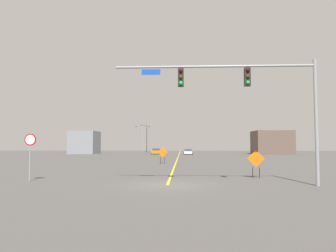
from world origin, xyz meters
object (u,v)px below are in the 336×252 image
street_lamp_near_left (142,137)px  traffic_signal_assembly (249,90)px  construction_sign_right_shoulder (256,160)px  car_orange_approaching (156,151)px  construction_sign_left_lane (163,153)px  car_white_far (188,152)px  street_lamp_far_right (146,137)px  stop_sign (30,148)px

street_lamp_near_left → traffic_signal_assembly: bearing=-77.8°
construction_sign_right_shoulder → car_orange_approaching: construction_sign_right_shoulder is taller
construction_sign_left_lane → car_white_far: bearing=84.1°
street_lamp_far_right → construction_sign_right_shoulder: street_lamp_far_right is taller
street_lamp_near_left → street_lamp_far_right: 9.48m
traffic_signal_assembly → car_white_far: bearing=92.5°
stop_sign → car_orange_approaching: stop_sign is taller
stop_sign → car_orange_approaching: size_ratio=0.69×
construction_sign_left_lane → stop_sign: bearing=-110.7°
traffic_signal_assembly → stop_sign: (-13.44, 1.32, -3.36)m
traffic_signal_assembly → construction_sign_left_lane: bearing=107.1°
car_white_far → car_orange_approaching: car_orange_approaching is taller
street_lamp_far_right → construction_sign_left_lane: street_lamp_far_right is taller
car_white_far → stop_sign: bearing=-101.2°
stop_sign → car_white_far: bearing=78.8°
construction_sign_right_shoulder → street_lamp_near_left: bearing=104.0°
car_white_far → car_orange_approaching: bearing=167.1°
stop_sign → street_lamp_far_right: (-1.72, 77.89, 2.53)m
stop_sign → construction_sign_right_shoulder: stop_sign is taller
street_lamp_near_left → construction_sign_left_lane: size_ratio=3.73×
car_orange_approaching → car_white_far: bearing=-12.9°
car_white_far → car_orange_approaching: size_ratio=1.02×
stop_sign → construction_sign_right_shoulder: size_ratio=1.55×
street_lamp_near_left → car_white_far: (12.61, -13.12, -3.95)m
car_white_far → construction_sign_right_shoulder: bearing=-85.9°
construction_sign_left_lane → construction_sign_right_shoulder: (7.53, -16.30, -0.05)m
traffic_signal_assembly → car_orange_approaching: 59.50m
car_white_far → construction_sign_left_lane: bearing=-95.9°
traffic_signal_assembly → car_orange_approaching: size_ratio=2.67×
car_orange_approaching → street_lamp_near_left: bearing=113.1°
stop_sign → traffic_signal_assembly: bearing=-5.6°
construction_sign_left_lane → car_white_far: (3.75, 36.27, -0.68)m
construction_sign_right_shoulder → stop_sign: bearing=-169.5°
stop_sign → car_orange_approaching: bearing=86.8°
street_lamp_near_left → car_white_far: street_lamp_near_left is taller
street_lamp_near_left → car_orange_approaching: size_ratio=1.73×
traffic_signal_assembly → construction_sign_right_shoulder: traffic_signal_assembly is taller
street_lamp_near_left → construction_sign_right_shoulder: street_lamp_near_left is taller
construction_sign_left_lane → construction_sign_right_shoulder: size_ratio=1.05×
street_lamp_far_right → car_orange_approaching: size_ratio=1.93×
car_white_far → street_lamp_far_right: bearing=119.2°
street_lamp_near_left → car_orange_approaching: (4.83, -11.33, -3.89)m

